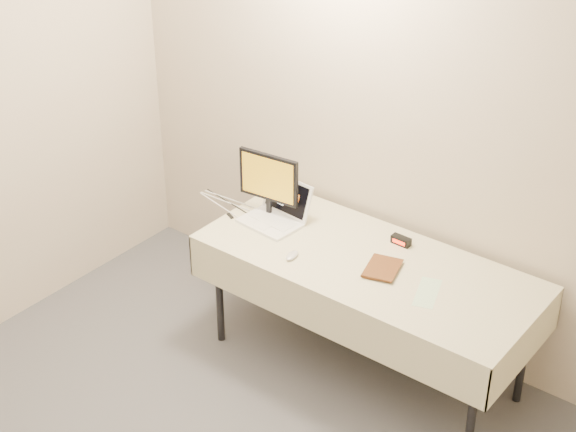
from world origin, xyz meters
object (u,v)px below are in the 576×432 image
Objects in this scene: monitor at (269,180)px; laptop at (277,212)px; table at (367,270)px; book at (368,249)px.

laptop is at bearing -18.33° from monitor.
monitor is at bearing 175.82° from table.
table is at bearing 1.50° from laptop.
table is 5.19× the size of laptop.
laptop is at bearing 156.86° from book.
laptop is at bearing 176.81° from table.
laptop is 0.19m from monitor.
table is at bearing -9.90° from monitor.
monitor is (-0.07, 0.02, 0.17)m from laptop.
table is 0.19m from book.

